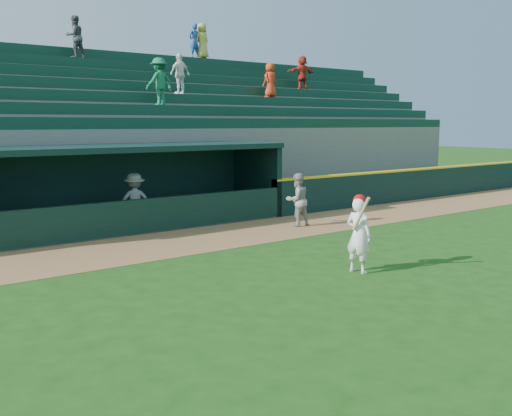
# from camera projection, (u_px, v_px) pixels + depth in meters

# --- Properties ---
(ground) EXTENTS (120.00, 120.00, 0.00)m
(ground) POSITION_uv_depth(u_px,v_px,m) (305.00, 283.00, 11.12)
(ground) COLOR #1B4511
(ground) RESTS_ON ground
(warning_track) EXTENTS (40.00, 3.00, 0.01)m
(warning_track) POSITION_uv_depth(u_px,v_px,m) (181.00, 242.00, 14.99)
(warning_track) COLOR olive
(warning_track) RESTS_ON ground
(field_wall_right) EXTENTS (15.50, 0.30, 1.20)m
(field_wall_right) POSITION_uv_depth(u_px,v_px,m) (420.00, 184.00, 23.51)
(field_wall_right) COLOR black
(field_wall_right) RESTS_ON ground
(wall_stripe_right) EXTENTS (15.50, 0.32, 0.06)m
(wall_stripe_right) POSITION_uv_depth(u_px,v_px,m) (421.00, 169.00, 23.41)
(wall_stripe_right) COLOR yellow
(wall_stripe_right) RESTS_ON field_wall_right
(dugout_player_front) EXTENTS (0.83, 0.67, 1.61)m
(dugout_player_front) POSITION_uv_depth(u_px,v_px,m) (297.00, 200.00, 17.17)
(dugout_player_front) COLOR gray
(dugout_player_front) RESTS_ON ground
(dugout_player_inside) EXTENTS (1.21, 0.92, 1.66)m
(dugout_player_inside) POSITION_uv_depth(u_px,v_px,m) (135.00, 201.00, 16.71)
(dugout_player_inside) COLOR gray
(dugout_player_inside) RESTS_ON ground
(dugout) EXTENTS (9.40, 2.80, 2.46)m
(dugout) POSITION_uv_depth(u_px,v_px,m) (129.00, 181.00, 17.24)
(dugout) COLOR slate
(dugout) RESTS_ON ground
(stands) EXTENTS (34.50, 6.25, 7.54)m
(stands) POSITION_uv_depth(u_px,v_px,m) (75.00, 143.00, 20.71)
(stands) COLOR slate
(stands) RESTS_ON ground
(batter_at_plate) EXTENTS (0.50, 0.80, 1.66)m
(batter_at_plate) POSITION_uv_depth(u_px,v_px,m) (359.00, 233.00, 11.83)
(batter_at_plate) COLOR white
(batter_at_plate) RESTS_ON ground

